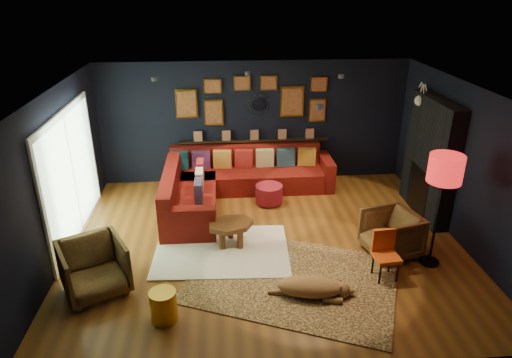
{
  "coord_description": "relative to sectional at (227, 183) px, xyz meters",
  "views": [
    {
      "loc": [
        -0.71,
        -6.61,
        4.11
      ],
      "look_at": [
        -0.15,
        0.3,
        1.06
      ],
      "focal_mm": 32.0,
      "sensor_mm": 36.0,
      "label": 1
    }
  ],
  "objects": [
    {
      "name": "floor",
      "position": [
        0.61,
        -1.81,
        -0.32
      ],
      "size": [
        6.5,
        6.5,
        0.0
      ],
      "primitive_type": "plane",
      "color": "brown",
      "rests_on": "ground"
    },
    {
      "name": "room_walls",
      "position": [
        0.61,
        -1.81,
        1.27
      ],
      "size": [
        6.5,
        6.5,
        6.5
      ],
      "color": "black",
      "rests_on": "ground"
    },
    {
      "name": "sectional",
      "position": [
        0.0,
        0.0,
        0.0
      ],
      "size": [
        3.41,
        2.69,
        0.86
      ],
      "color": "maroon",
      "rests_on": "ground"
    },
    {
      "name": "ledge",
      "position": [
        0.61,
        0.87,
        0.6
      ],
      "size": [
        3.2,
        0.12,
        0.04
      ],
      "primitive_type": "cube",
      "color": "black",
      "rests_on": "room_walls"
    },
    {
      "name": "gallery_wall",
      "position": [
        0.6,
        0.91,
        1.48
      ],
      "size": [
        3.15,
        0.04,
        1.02
      ],
      "color": "gold",
      "rests_on": "room_walls"
    },
    {
      "name": "sunburst_mirror",
      "position": [
        0.71,
        0.91,
        1.38
      ],
      "size": [
        0.47,
        0.16,
        0.47
      ],
      "color": "silver",
      "rests_on": "room_walls"
    },
    {
      "name": "fireplace",
      "position": [
        3.71,
        -0.91,
        0.7
      ],
      "size": [
        0.31,
        1.6,
        2.2
      ],
      "color": "black",
      "rests_on": "ground"
    },
    {
      "name": "deer_head",
      "position": [
        3.75,
        -0.41,
        1.73
      ],
      "size": [
        0.5,
        0.28,
        0.45
      ],
      "color": "white",
      "rests_on": "fireplace"
    },
    {
      "name": "sliding_door",
      "position": [
        -2.6,
        -1.21,
        0.78
      ],
      "size": [
        0.06,
        2.8,
        2.2
      ],
      "color": "white",
      "rests_on": "ground"
    },
    {
      "name": "ceiling_spots",
      "position": [
        0.61,
        -1.01,
        2.24
      ],
      "size": [
        3.3,
        2.5,
        0.06
      ],
      "color": "black",
      "rests_on": "room_walls"
    },
    {
      "name": "shag_rug",
      "position": [
        -0.14,
        -2.01,
        -0.31
      ],
      "size": [
        2.24,
        1.68,
        0.03
      ],
      "primitive_type": "cube",
      "rotation": [
        0.0,
        0.0,
        -0.05
      ],
      "color": "white",
      "rests_on": "ground"
    },
    {
      "name": "leopard_rug",
      "position": [
        0.9,
        -2.86,
        -0.31
      ],
      "size": [
        3.55,
        3.1,
        0.02
      ],
      "primitive_type": "cube",
      "rotation": [
        0.0,
        0.0,
        -0.4
      ],
      "color": "tan",
      "rests_on": "ground"
    },
    {
      "name": "coffee_table",
      "position": [
        0.01,
        -1.82,
        0.02
      ],
      "size": [
        0.94,
        0.82,
        0.4
      ],
      "rotation": [
        0.0,
        0.0,
        0.33
      ],
      "color": "#582D18",
      "rests_on": "shag_rug"
    },
    {
      "name": "pouf",
      "position": [
        0.81,
        -0.31,
        -0.12
      ],
      "size": [
        0.54,
        0.54,
        0.35
      ],
      "primitive_type": "cylinder",
      "color": "maroon",
      "rests_on": "shag_rug"
    },
    {
      "name": "armchair_left",
      "position": [
        -1.94,
        -2.9,
        0.11
      ],
      "size": [
        1.11,
        1.08,
        0.86
      ],
      "primitive_type": "imported",
      "rotation": [
        0.0,
        0.0,
        0.48
      ],
      "color": "#A9793D",
      "rests_on": "ground"
    },
    {
      "name": "armchair_right",
      "position": [
        2.57,
        -2.27,
        0.08
      ],
      "size": [
        0.9,
        0.93,
        0.8
      ],
      "primitive_type": "imported",
      "rotation": [
        0.0,
        0.0,
        -1.32
      ],
      "color": "#A9793D",
      "rests_on": "ground"
    },
    {
      "name": "gold_stool",
      "position": [
        -0.91,
        -3.58,
        -0.1
      ],
      "size": [
        0.35,
        0.35,
        0.44
      ],
      "primitive_type": "cylinder",
      "color": "gold",
      "rests_on": "ground"
    },
    {
      "name": "orange_chair",
      "position": [
        2.26,
        -2.88,
        0.12
      ],
      "size": [
        0.38,
        0.38,
        0.76
      ],
      "rotation": [
        0.0,
        0.0,
        0.08
      ],
      "color": "black",
      "rests_on": "ground"
    },
    {
      "name": "floor_lamp",
      "position": [
        3.11,
        -2.59,
        1.21
      ],
      "size": [
        0.5,
        0.5,
        1.81
      ],
      "color": "black",
      "rests_on": "ground"
    },
    {
      "name": "dog",
      "position": [
        1.07,
        -3.26,
        -0.11
      ],
      "size": [
        1.32,
        0.83,
        0.39
      ],
      "primitive_type": null,
      "rotation": [
        0.0,
        0.0,
        -0.2
      ],
      "color": "#A16C44",
      "rests_on": "leopard_rug"
    }
  ]
}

